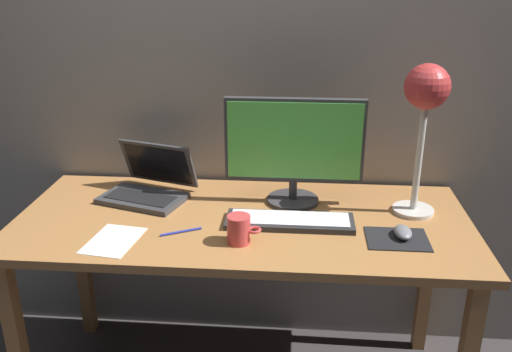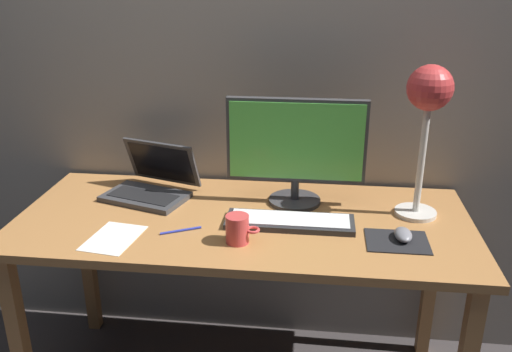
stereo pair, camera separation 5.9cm
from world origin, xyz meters
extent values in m
cube|color=gray|center=(0.00, 0.40, 1.30)|extent=(4.80, 0.06, 2.60)
cube|color=#A8703D|center=(0.00, 0.00, 0.72)|extent=(1.60, 0.70, 0.03)
cube|color=#A8703D|center=(-0.74, -0.29, 0.35)|extent=(0.05, 0.05, 0.71)
cube|color=#A8703D|center=(-0.74, 0.29, 0.35)|extent=(0.05, 0.05, 0.71)
cube|color=#A8703D|center=(0.74, 0.29, 0.35)|extent=(0.05, 0.05, 0.71)
cylinder|color=#38383A|center=(0.17, 0.15, 0.75)|extent=(0.19, 0.19, 0.01)
cylinder|color=#38383A|center=(0.17, 0.15, 0.79)|extent=(0.03, 0.03, 0.08)
cube|color=#38383A|center=(0.17, 0.15, 0.98)|extent=(0.50, 0.03, 0.31)
cube|color=#59C64C|center=(0.17, 0.14, 0.98)|extent=(0.48, 0.00, 0.28)
cube|color=#28282B|center=(0.17, -0.04, 0.75)|extent=(0.44, 0.14, 0.02)
cube|color=silver|center=(0.17, -0.04, 0.76)|extent=(0.41, 0.11, 0.01)
cube|color=#38383A|center=(-0.39, 0.12, 0.75)|extent=(0.35, 0.27, 0.02)
cube|color=black|center=(-0.39, 0.10, 0.76)|extent=(0.28, 0.18, 0.00)
cube|color=#38383A|center=(-0.35, 0.24, 0.85)|extent=(0.31, 0.16, 0.18)
cube|color=black|center=(-0.35, 0.24, 0.85)|extent=(0.28, 0.14, 0.16)
cylinder|color=beige|center=(0.61, 0.10, 0.75)|extent=(0.15, 0.15, 0.01)
cylinder|color=silver|center=(0.61, 0.10, 0.96)|extent=(0.02, 0.02, 0.41)
sphere|color=#BF3333|center=(0.61, 0.10, 1.20)|extent=(0.15, 0.15, 0.15)
sphere|color=#FFEAB2|center=(0.61, 0.09, 1.16)|extent=(0.05, 0.05, 0.05)
cube|color=black|center=(0.52, -0.12, 0.74)|extent=(0.20, 0.16, 0.00)
ellipsoid|color=slate|center=(0.54, -0.11, 0.76)|extent=(0.06, 0.10, 0.03)
cylinder|color=#CC3F3F|center=(0.01, -0.18, 0.79)|extent=(0.08, 0.08, 0.09)
torus|color=#CC3F3F|center=(0.06, -0.18, 0.79)|extent=(0.05, 0.05, 0.01)
cube|color=white|center=(-0.40, -0.20, 0.74)|extent=(0.18, 0.23, 0.00)
cylinder|color=#2633A5|center=(-0.19, -0.13, 0.74)|extent=(0.13, 0.07, 0.01)
camera|label=1|loc=(0.19, -1.72, 1.58)|focal=38.13mm
camera|label=2|loc=(0.25, -1.72, 1.58)|focal=38.13mm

